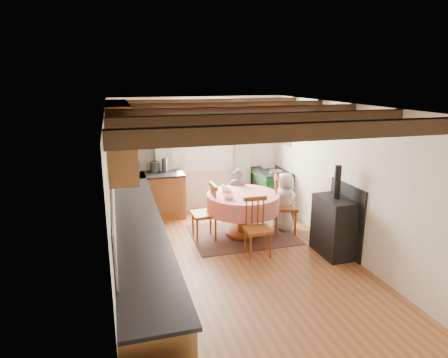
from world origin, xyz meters
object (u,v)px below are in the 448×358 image
object	(u,v)px
chair_left	(204,212)
child_right	(285,202)
chair_right	(285,205)
child_far	(237,196)
dining_table	(243,215)
cast_iron_stove	(335,211)
cup	(224,188)
chair_near	(258,228)
aga_range	(271,190)

from	to	relation	value
chair_left	child_right	xyz separation A→B (m)	(1.55, 0.01, 0.05)
chair_left	chair_right	size ratio (longest dim) A/B	0.95
chair_right	child_far	xyz separation A→B (m)	(-0.70, 0.67, 0.02)
dining_table	chair_right	world-z (taller)	chair_right
child_far	child_right	xyz separation A→B (m)	(0.75, -0.56, -0.00)
cast_iron_stove	cup	world-z (taller)	cast_iron_stove
chair_near	aga_range	bearing A→B (deg)	64.69
cast_iron_stove	chair_left	bearing A→B (deg)	147.90
chair_near	aga_range	size ratio (longest dim) A/B	0.99
child_far	chair_left	bearing A→B (deg)	50.00
chair_near	child_far	world-z (taller)	child_far
cup	chair_right	bearing A→B (deg)	-19.28
chair_right	cup	world-z (taller)	chair_right
chair_right	child_far	world-z (taller)	child_far
dining_table	cast_iron_stove	world-z (taller)	cast_iron_stove
dining_table	chair_left	bearing A→B (deg)	177.65
dining_table	chair_near	xyz separation A→B (m)	(-0.03, -0.84, 0.08)
chair_near	cast_iron_stove	bearing A→B (deg)	-11.57
cast_iron_stove	cup	distance (m)	2.03
cast_iron_stove	child_right	distance (m)	1.23
chair_left	cup	bearing A→B (deg)	120.91
chair_near	cast_iron_stove	size ratio (longest dim) A/B	0.64
cast_iron_stove	cup	xyz separation A→B (m)	(-1.42, 1.44, 0.09)
chair_near	child_far	size ratio (longest dim) A/B	0.85
aga_range	child_far	size ratio (longest dim) A/B	0.86
cup	dining_table	bearing A→B (deg)	-48.82
chair_near	chair_right	bearing A→B (deg)	45.57
cast_iron_stove	child_right	xyz separation A→B (m)	(-0.32, 1.18, -0.19)
dining_table	chair_near	world-z (taller)	chair_near
chair_right	child_right	xyz separation A→B (m)	(0.04, 0.11, 0.02)
cast_iron_stove	aga_range	bearing A→B (deg)	92.69
chair_near	chair_left	distance (m)	1.11
chair_left	cast_iron_stove	size ratio (longest dim) A/B	0.68
dining_table	chair_right	bearing A→B (deg)	-5.03
chair_near	chair_left	xyz separation A→B (m)	(-0.68, 0.87, 0.03)
chair_near	chair_right	distance (m)	1.13
chair_near	cup	world-z (taller)	chair_near
dining_table	child_right	distance (m)	0.86
chair_left	chair_right	world-z (taller)	chair_right
dining_table	child_far	size ratio (longest dim) A/B	1.17
dining_table	cast_iron_stove	bearing A→B (deg)	-44.56
chair_left	chair_right	distance (m)	1.51
aga_range	child_far	bearing A→B (deg)	-147.64
cast_iron_stove	cup	bearing A→B (deg)	134.60
chair_right	child_right	bearing A→B (deg)	-2.42
child_right	chair_right	bearing A→B (deg)	144.53
cast_iron_stove	child_right	world-z (taller)	cast_iron_stove
aga_range	child_far	world-z (taller)	child_far
aga_range	chair_right	bearing A→B (deg)	-101.09
aga_range	cast_iron_stove	xyz separation A→B (m)	(0.11, -2.34, 0.30)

